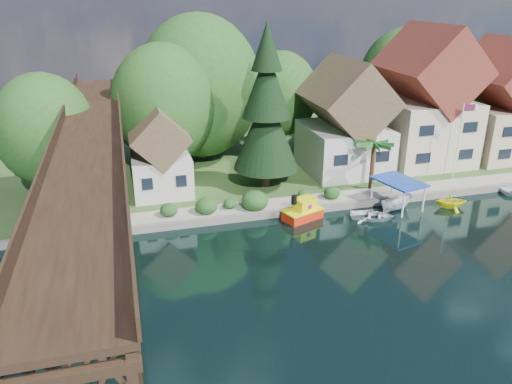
{
  "coord_description": "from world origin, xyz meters",
  "views": [
    {
      "loc": [
        -13.86,
        -27.39,
        17.38
      ],
      "look_at": [
        -4.72,
        6.0,
        3.24
      ],
      "focal_mm": 35.0,
      "sensor_mm": 36.0,
      "label": 1
    }
  ],
  "objects_px": {
    "house_left": "(345,125)",
    "flagpole": "(461,133)",
    "conifer": "(266,111)",
    "tugboat": "(303,211)",
    "house_center": "(425,105)",
    "house_right": "(502,107)",
    "boat_canopy": "(397,197)",
    "trestle_bridge": "(96,184)",
    "shed": "(160,157)",
    "boat_yellow": "(451,200)",
    "palm_tree": "(374,146)",
    "boat_white_a": "(372,215)"
  },
  "relations": [
    {
      "from": "trestle_bridge",
      "to": "shed",
      "type": "distance_m",
      "value": 10.69
    },
    {
      "from": "house_left",
      "to": "flagpole",
      "type": "relative_size",
      "value": 1.52
    },
    {
      "from": "tugboat",
      "to": "house_center",
      "type": "bearing_deg",
      "value": 29.72
    },
    {
      "from": "conifer",
      "to": "tugboat",
      "type": "xyz_separation_m",
      "value": [
        1.2,
        -6.64,
        -6.78
      ]
    },
    {
      "from": "trestle_bridge",
      "to": "shed",
      "type": "bearing_deg",
      "value": 61.81
    },
    {
      "from": "house_left",
      "to": "flagpole",
      "type": "bearing_deg",
      "value": -28.63
    },
    {
      "from": "boat_white_a",
      "to": "boat_yellow",
      "type": "bearing_deg",
      "value": -64.29
    },
    {
      "from": "flagpole",
      "to": "boat_yellow",
      "type": "distance_m",
      "value": 7.6
    },
    {
      "from": "shed",
      "to": "boat_yellow",
      "type": "bearing_deg",
      "value": -20.13
    },
    {
      "from": "trestle_bridge",
      "to": "house_center",
      "type": "xyz_separation_m",
      "value": [
        32.0,
        11.33,
        1.07
      ]
    },
    {
      "from": "boat_canopy",
      "to": "boat_yellow",
      "type": "distance_m",
      "value": 4.85
    },
    {
      "from": "house_left",
      "to": "shed",
      "type": "distance_m",
      "value": 18.11
    },
    {
      "from": "trestle_bridge",
      "to": "boat_canopy",
      "type": "relative_size",
      "value": 9.37
    },
    {
      "from": "shed",
      "to": "boat_white_a",
      "type": "height_order",
      "value": "shed"
    },
    {
      "from": "palm_tree",
      "to": "flagpole",
      "type": "height_order",
      "value": "flagpole"
    },
    {
      "from": "flagpole",
      "to": "tugboat",
      "type": "distance_m",
      "value": 17.78
    },
    {
      "from": "tugboat",
      "to": "boat_white_a",
      "type": "relative_size",
      "value": 1.03
    },
    {
      "from": "trestle_bridge",
      "to": "conifer",
      "type": "height_order",
      "value": "conifer"
    },
    {
      "from": "trestle_bridge",
      "to": "boat_canopy",
      "type": "distance_m",
      "value": 24.18
    },
    {
      "from": "house_right",
      "to": "boat_canopy",
      "type": "height_order",
      "value": "house_right"
    },
    {
      "from": "conifer",
      "to": "boat_canopy",
      "type": "relative_size",
      "value": 3.07
    },
    {
      "from": "trestle_bridge",
      "to": "palm_tree",
      "type": "distance_m",
      "value": 23.91
    },
    {
      "from": "conifer",
      "to": "boat_yellow",
      "type": "relative_size",
      "value": 5.33
    },
    {
      "from": "palm_tree",
      "to": "tugboat",
      "type": "relative_size",
      "value": 1.28
    },
    {
      "from": "flagpole",
      "to": "boat_canopy",
      "type": "xyz_separation_m",
      "value": [
        -8.61,
        -4.18,
        -3.81
      ]
    },
    {
      "from": "house_right",
      "to": "boat_yellow",
      "type": "distance_m",
      "value": 16.84
    },
    {
      "from": "house_left",
      "to": "palm_tree",
      "type": "relative_size",
      "value": 2.36
    },
    {
      "from": "house_left",
      "to": "palm_tree",
      "type": "distance_m",
      "value": 5.54
    },
    {
      "from": "house_left",
      "to": "shed",
      "type": "height_order",
      "value": "house_left"
    },
    {
      "from": "house_left",
      "to": "house_right",
      "type": "xyz_separation_m",
      "value": [
        18.0,
        0.0,
        0.64
      ]
    },
    {
      "from": "palm_tree",
      "to": "boat_white_a",
      "type": "xyz_separation_m",
      "value": [
        -2.33,
        -4.88,
        -4.22
      ]
    },
    {
      "from": "house_right",
      "to": "palm_tree",
      "type": "height_order",
      "value": "house_right"
    },
    {
      "from": "tugboat",
      "to": "boat_yellow",
      "type": "xyz_separation_m",
      "value": [
        13.0,
        -1.22,
        0.01
      ]
    },
    {
      "from": "house_left",
      "to": "boat_yellow",
      "type": "relative_size",
      "value": 4.05
    },
    {
      "from": "trestle_bridge",
      "to": "tugboat",
      "type": "bearing_deg",
      "value": 7.07
    },
    {
      "from": "tugboat",
      "to": "flagpole",
      "type": "bearing_deg",
      "value": 12.67
    },
    {
      "from": "house_right",
      "to": "palm_tree",
      "type": "xyz_separation_m",
      "value": [
        -17.7,
        -5.51,
        -1.19
      ]
    },
    {
      "from": "palm_tree",
      "to": "flagpole",
      "type": "bearing_deg",
      "value": 2.46
    },
    {
      "from": "house_center",
      "to": "conifer",
      "type": "xyz_separation_m",
      "value": [
        -17.67,
        -2.77,
        1.06
      ]
    },
    {
      "from": "house_center",
      "to": "house_right",
      "type": "height_order",
      "value": "house_center"
    },
    {
      "from": "house_center",
      "to": "boat_yellow",
      "type": "height_order",
      "value": "house_center"
    },
    {
      "from": "trestle_bridge",
      "to": "conifer",
      "type": "relative_size",
      "value": 3.05
    },
    {
      "from": "boat_white_a",
      "to": "trestle_bridge",
      "type": "bearing_deg",
      "value": 114.9
    },
    {
      "from": "conifer",
      "to": "flagpole",
      "type": "height_order",
      "value": "conifer"
    },
    {
      "from": "boat_yellow",
      "to": "conifer",
      "type": "bearing_deg",
      "value": 75.4
    },
    {
      "from": "house_right",
      "to": "shed",
      "type": "height_order",
      "value": "house_right"
    },
    {
      "from": "boat_white_a",
      "to": "boat_canopy",
      "type": "relative_size",
      "value": 0.75
    },
    {
      "from": "shed",
      "to": "boat_yellow",
      "type": "xyz_separation_m",
      "value": [
        23.53,
        -8.62,
        -3.11
      ]
    },
    {
      "from": "palm_tree",
      "to": "boat_canopy",
      "type": "xyz_separation_m",
      "value": [
        0.47,
        -3.79,
        -3.44
      ]
    },
    {
      "from": "shed",
      "to": "flagpole",
      "type": "xyz_separation_m",
      "value": [
        27.37,
        -3.62,
        1.12
      ]
    }
  ]
}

